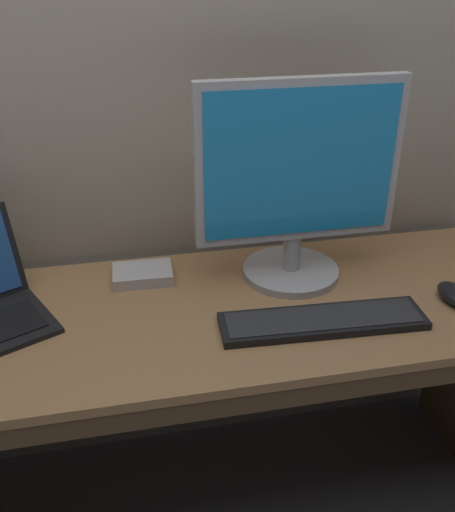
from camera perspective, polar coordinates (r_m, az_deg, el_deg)
name	(u,v)px	position (r m, az deg, el deg)	size (l,w,h in m)	color
ground_plane	(184,512)	(1.88, -4.27, -23.87)	(14.00, 14.00, 0.00)	#4C4C51
back_wall	(146,29)	(1.51, -8.07, 21.29)	(4.44, 0.04, 2.61)	#ADA38E
desk	(178,377)	(1.50, -4.93, -11.78)	(1.87, 0.58, 0.71)	#A87A4C
external_monitor	(298,184)	(1.43, 6.93, 7.10)	(0.51, 0.25, 0.52)	#B7B7BC
wired_keyboard	(323,321)	(1.36, 9.39, -6.34)	(0.48, 0.15, 0.02)	black
computer_mouse	(455,295)	(1.52, 21.54, -3.56)	(0.07, 0.11, 0.04)	black
external_drive_box	(143,274)	(1.53, -8.38, -1.80)	(0.15, 0.11, 0.03)	silver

